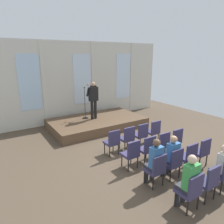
{
  "coord_description": "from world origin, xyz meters",
  "views": [
    {
      "loc": [
        -4.55,
        -4.97,
        3.4
      ],
      "look_at": [
        -0.04,
        2.09,
        1.09
      ],
      "focal_mm": 33.02,
      "sensor_mm": 36.0,
      "label": 1
    }
  ],
  "objects_px": {
    "speaker": "(93,98)",
    "chair_r1_c0": "(131,153)",
    "chair_r1_c3": "(175,139)",
    "audience_r3_c2": "(221,165)",
    "chair_r2_c1": "(173,162)",
    "chair_r3_c0": "(191,190)",
    "chair_r0_c0": "(113,141)",
    "chair_r0_c2": "(141,134)",
    "mic_stand": "(85,112)",
    "chair_r2_c0": "(156,168)",
    "chair_r2_c3": "(202,151)",
    "audience_r3_c0": "(189,179)",
    "chair_r0_c3": "(154,130)",
    "audience_r2_c0": "(155,160)",
    "chair_r3_c2": "(223,172)",
    "audience_r2_c1": "(171,154)",
    "chair_r1_c1": "(147,148)",
    "chair_r0_c1": "(128,137)",
    "chair_r1_c2": "(162,143)",
    "chair_r2_c2": "(188,156)",
    "chair_r3_c1": "(208,180)"
  },
  "relations": [
    {
      "from": "chair_r3_c1",
      "to": "speaker",
      "type": "bearing_deg",
      "value": 88.15
    },
    {
      "from": "chair_r0_c2",
      "to": "audience_r2_c1",
      "type": "height_order",
      "value": "audience_r2_c1"
    },
    {
      "from": "audience_r2_c1",
      "to": "audience_r3_c2",
      "type": "relative_size",
      "value": 1.01
    },
    {
      "from": "mic_stand",
      "to": "chair_r3_c0",
      "type": "height_order",
      "value": "mic_stand"
    },
    {
      "from": "audience_r2_c1",
      "to": "chair_r3_c2",
      "type": "relative_size",
      "value": 1.37
    },
    {
      "from": "chair_r3_c0",
      "to": "chair_r0_c1",
      "type": "bearing_deg",
      "value": 78.58
    },
    {
      "from": "chair_r2_c0",
      "to": "chair_r2_c3",
      "type": "height_order",
      "value": "same"
    },
    {
      "from": "chair_r1_c3",
      "to": "audience_r3_c2",
      "type": "bearing_deg",
      "value": -107.51
    },
    {
      "from": "chair_r2_c3",
      "to": "chair_r3_c2",
      "type": "distance_m",
      "value": 1.25
    },
    {
      "from": "chair_r0_c1",
      "to": "chair_r0_c3",
      "type": "xyz_separation_m",
      "value": [
        1.29,
        0.0,
        0.0
      ]
    },
    {
      "from": "chair_r2_c3",
      "to": "chair_r3_c1",
      "type": "xyz_separation_m",
      "value": [
        -1.29,
        -1.06,
        0.0
      ]
    },
    {
      "from": "chair_r0_c0",
      "to": "chair_r2_c2",
      "type": "relative_size",
      "value": 1.0
    },
    {
      "from": "chair_r1_c2",
      "to": "chair_r3_c1",
      "type": "bearing_deg",
      "value": -106.86
    },
    {
      "from": "mic_stand",
      "to": "audience_r2_c0",
      "type": "bearing_deg",
      "value": -95.53
    },
    {
      "from": "chair_r0_c1",
      "to": "chair_r1_c1",
      "type": "xyz_separation_m",
      "value": [
        0.0,
        -1.06,
        0.0
      ]
    },
    {
      "from": "chair_r1_c1",
      "to": "chair_r2_c2",
      "type": "xyz_separation_m",
      "value": [
        0.65,
        -1.06,
        0.0
      ]
    },
    {
      "from": "chair_r0_c0",
      "to": "audience_r2_c0",
      "type": "bearing_deg",
      "value": -90.0
    },
    {
      "from": "chair_r3_c2",
      "to": "chair_r0_c1",
      "type": "bearing_deg",
      "value": 101.42
    },
    {
      "from": "chair_r1_c0",
      "to": "chair_r3_c2",
      "type": "relative_size",
      "value": 1.0
    },
    {
      "from": "chair_r1_c0",
      "to": "chair_r3_c2",
      "type": "distance_m",
      "value": 2.49
    },
    {
      "from": "chair_r1_c0",
      "to": "audience_r2_c0",
      "type": "xyz_separation_m",
      "value": [
        0.0,
        -0.98,
        0.21
      ]
    },
    {
      "from": "speaker",
      "to": "chair_r1_c0",
      "type": "height_order",
      "value": "speaker"
    },
    {
      "from": "mic_stand",
      "to": "chair_r2_c3",
      "type": "height_order",
      "value": "mic_stand"
    },
    {
      "from": "chair_r1_c1",
      "to": "audience_r2_c0",
      "type": "height_order",
      "value": "audience_r2_c0"
    },
    {
      "from": "chair_r0_c0",
      "to": "chair_r0_c2",
      "type": "distance_m",
      "value": 1.29
    },
    {
      "from": "chair_r0_c0",
      "to": "chair_r0_c3",
      "type": "height_order",
      "value": "same"
    },
    {
      "from": "mic_stand",
      "to": "chair_r2_c0",
      "type": "height_order",
      "value": "mic_stand"
    },
    {
      "from": "chair_r2_c0",
      "to": "chair_r2_c3",
      "type": "bearing_deg",
      "value": 0.0
    },
    {
      "from": "audience_r2_c0",
      "to": "chair_r3_c2",
      "type": "relative_size",
      "value": 1.43
    },
    {
      "from": "chair_r0_c0",
      "to": "chair_r3_c2",
      "type": "height_order",
      "value": "same"
    },
    {
      "from": "chair_r2_c2",
      "to": "chair_r2_c3",
      "type": "distance_m",
      "value": 0.65
    },
    {
      "from": "chair_r1_c1",
      "to": "audience_r3_c2",
      "type": "height_order",
      "value": "audience_r3_c2"
    },
    {
      "from": "chair_r1_c0",
      "to": "chair_r2_c1",
      "type": "distance_m",
      "value": 1.25
    },
    {
      "from": "chair_r2_c1",
      "to": "audience_r2_c1",
      "type": "relative_size",
      "value": 0.73
    },
    {
      "from": "audience_r2_c1",
      "to": "chair_r2_c3",
      "type": "height_order",
      "value": "audience_r2_c1"
    },
    {
      "from": "chair_r3_c1",
      "to": "chair_r2_c3",
      "type": "bearing_deg",
      "value": 39.52
    },
    {
      "from": "speaker",
      "to": "mic_stand",
      "type": "height_order",
      "value": "speaker"
    },
    {
      "from": "chair_r0_c0",
      "to": "chair_r3_c0",
      "type": "xyz_separation_m",
      "value": [
        0.0,
        -3.19,
        0.0
      ]
    },
    {
      "from": "chair_r2_c0",
      "to": "audience_r2_c0",
      "type": "height_order",
      "value": "audience_r2_c0"
    },
    {
      "from": "chair_r1_c0",
      "to": "chair_r3_c1",
      "type": "height_order",
      "value": "same"
    },
    {
      "from": "chair_r1_c2",
      "to": "chair_r3_c2",
      "type": "height_order",
      "value": "same"
    },
    {
      "from": "audience_r2_c1",
      "to": "chair_r2_c2",
      "type": "distance_m",
      "value": 0.68
    },
    {
      "from": "audience_r3_c0",
      "to": "chair_r0_c3",
      "type": "bearing_deg",
      "value": 58.13
    },
    {
      "from": "chair_r0_c3",
      "to": "chair_r2_c1",
      "type": "xyz_separation_m",
      "value": [
        -1.29,
        -2.13,
        0.0
      ]
    },
    {
      "from": "chair_r3_c0",
      "to": "audience_r3_c2",
      "type": "height_order",
      "value": "audience_r3_c2"
    },
    {
      "from": "audience_r2_c0",
      "to": "chair_r3_c0",
      "type": "height_order",
      "value": "audience_r2_c0"
    },
    {
      "from": "chair_r2_c1",
      "to": "speaker",
      "type": "bearing_deg",
      "value": 87.77
    },
    {
      "from": "chair_r3_c1",
      "to": "chair_r1_c1",
      "type": "bearing_deg",
      "value": 90.0
    },
    {
      "from": "chair_r2_c0",
      "to": "speaker",
      "type": "bearing_deg",
      "value": 80.67
    },
    {
      "from": "speaker",
      "to": "chair_r1_c3",
      "type": "bearing_deg",
      "value": -75.05
    }
  ]
}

